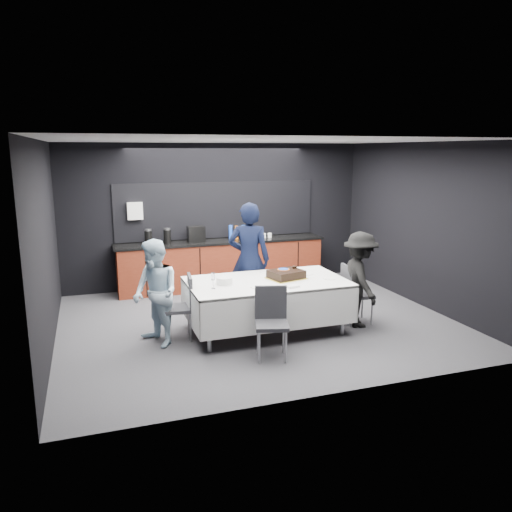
# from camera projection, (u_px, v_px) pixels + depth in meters

# --- Properties ---
(ground) EXTENTS (6.00, 6.00, 0.00)m
(ground) POSITION_uv_depth(u_px,v_px,m) (258.00, 322.00, 7.87)
(ground) COLOR #403F44
(ground) RESTS_ON ground
(room_shell) EXTENTS (6.04, 5.04, 2.82)m
(room_shell) POSITION_uv_depth(u_px,v_px,m) (258.00, 205.00, 7.48)
(room_shell) COLOR white
(room_shell) RESTS_ON ground
(kitchenette) EXTENTS (4.10, 0.64, 2.05)m
(kitchenette) POSITION_uv_depth(u_px,v_px,m) (221.00, 260.00, 9.81)
(kitchenette) COLOR #581C0D
(kitchenette) RESTS_ON ground
(party_table) EXTENTS (2.32, 1.32, 0.78)m
(party_table) POSITION_uv_depth(u_px,v_px,m) (267.00, 290.00, 7.37)
(party_table) COLOR #99999E
(party_table) RESTS_ON ground
(cake_assembly) EXTENTS (0.60, 0.53, 0.16)m
(cake_assembly) POSITION_uv_depth(u_px,v_px,m) (286.00, 274.00, 7.44)
(cake_assembly) COLOR yellow
(cake_assembly) RESTS_ON party_table
(plate_stack) EXTENTS (0.23, 0.23, 0.10)m
(plate_stack) POSITION_uv_depth(u_px,v_px,m) (224.00, 281.00, 7.14)
(plate_stack) COLOR white
(plate_stack) RESTS_ON party_table
(loose_plate_near) EXTENTS (0.22, 0.22, 0.01)m
(loose_plate_near) POSITION_uv_depth(u_px,v_px,m) (258.00, 287.00, 7.00)
(loose_plate_near) COLOR white
(loose_plate_near) RESTS_ON party_table
(loose_plate_right_a) EXTENTS (0.22, 0.22, 0.01)m
(loose_plate_right_a) POSITION_uv_depth(u_px,v_px,m) (307.00, 274.00, 7.73)
(loose_plate_right_a) COLOR white
(loose_plate_right_a) RESTS_ON party_table
(loose_plate_right_b) EXTENTS (0.19, 0.19, 0.01)m
(loose_plate_right_b) POSITION_uv_depth(u_px,v_px,m) (329.00, 278.00, 7.45)
(loose_plate_right_b) COLOR white
(loose_plate_right_b) RESTS_ON party_table
(loose_plate_far) EXTENTS (0.19, 0.19, 0.01)m
(loose_plate_far) POSITION_uv_depth(u_px,v_px,m) (265.00, 272.00, 7.86)
(loose_plate_far) COLOR white
(loose_plate_far) RESTS_ON party_table
(fork_pile) EXTENTS (0.19, 0.14, 0.03)m
(fork_pile) POSITION_uv_depth(u_px,v_px,m) (293.00, 286.00, 6.98)
(fork_pile) COLOR white
(fork_pile) RESTS_ON party_table
(champagne_flute) EXTENTS (0.06, 0.06, 0.22)m
(champagne_flute) POSITION_uv_depth(u_px,v_px,m) (213.00, 277.00, 6.89)
(champagne_flute) COLOR white
(champagne_flute) RESTS_ON party_table
(chair_left) EXTENTS (0.46, 0.46, 0.92)m
(chair_left) POSITION_uv_depth(u_px,v_px,m) (183.00, 302.00, 7.10)
(chair_left) COLOR #2B2C30
(chair_left) RESTS_ON ground
(chair_right) EXTENTS (0.46, 0.46, 0.92)m
(chair_right) POSITION_uv_depth(u_px,v_px,m) (353.00, 290.00, 7.75)
(chair_right) COLOR #2B2C30
(chair_right) RESTS_ON ground
(chair_near) EXTENTS (0.52, 0.52, 0.92)m
(chair_near) POSITION_uv_depth(u_px,v_px,m) (271.00, 317.00, 6.49)
(chair_near) COLOR #2B2C30
(chair_near) RESTS_ON ground
(person_center) EXTENTS (0.80, 0.67, 1.85)m
(person_center) POSITION_uv_depth(u_px,v_px,m) (249.00, 259.00, 8.08)
(person_center) COLOR black
(person_center) RESTS_ON ground
(person_left) EXTENTS (0.80, 0.88, 1.48)m
(person_left) POSITION_uv_depth(u_px,v_px,m) (156.00, 293.00, 6.83)
(person_left) COLOR silver
(person_left) RESTS_ON ground
(person_right) EXTENTS (0.66, 1.01, 1.46)m
(person_right) POSITION_uv_depth(u_px,v_px,m) (360.00, 280.00, 7.59)
(person_right) COLOR black
(person_right) RESTS_ON ground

